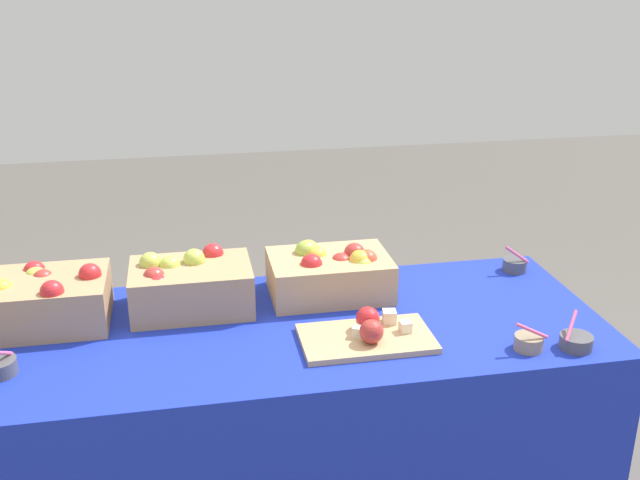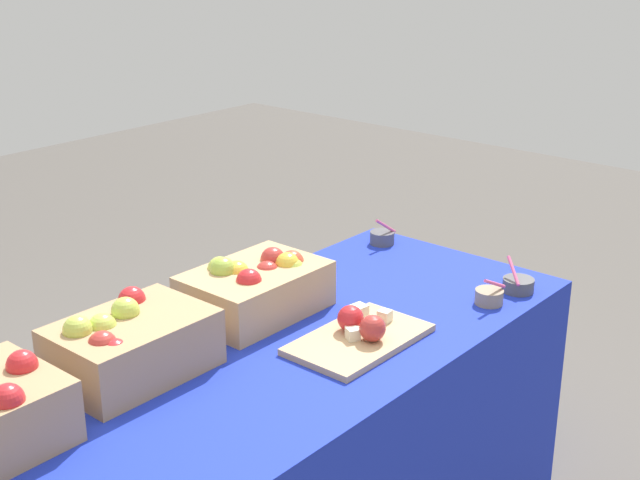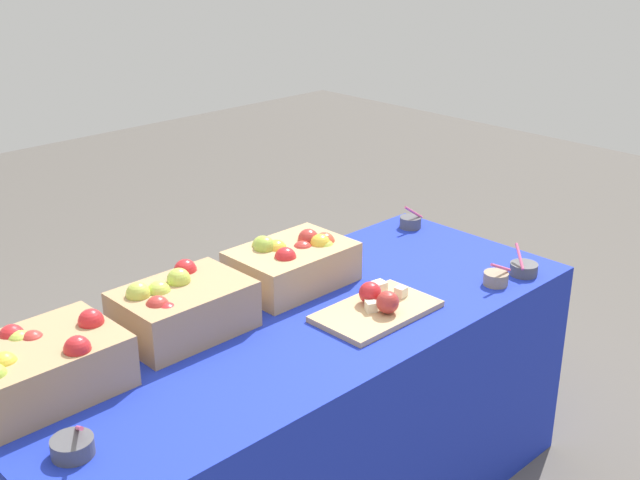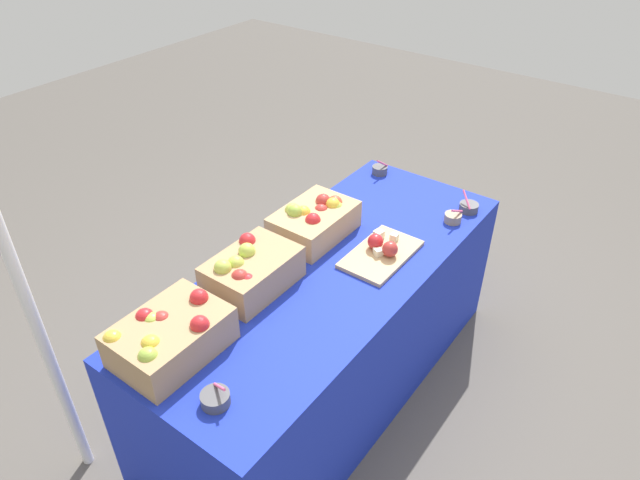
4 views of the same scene
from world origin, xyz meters
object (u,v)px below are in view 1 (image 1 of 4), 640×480
(sample_bowl_near, at_px, (515,265))
(sample_bowl_far, at_px, (529,342))
(apple_crate_middle, at_px, (188,284))
(cutting_board_front, at_px, (368,334))
(apple_crate_left, at_px, (40,299))
(sample_bowl_mid, at_px, (576,341))
(apple_crate_right, at_px, (331,272))

(sample_bowl_near, xyz_separation_m, sample_bowl_far, (-0.20, -0.53, -0.00))
(apple_crate_middle, bearing_deg, cutting_board_front, -32.00)
(apple_crate_left, height_order, sample_bowl_mid, apple_crate_left)
(apple_crate_right, bearing_deg, sample_bowl_mid, -38.77)
(apple_crate_left, distance_m, sample_bowl_far, 1.44)
(cutting_board_front, xyz_separation_m, sample_bowl_mid, (0.57, -0.15, -0.00))
(cutting_board_front, height_order, sample_bowl_far, sample_bowl_far)
(apple_crate_right, height_order, cutting_board_front, apple_crate_right)
(apple_crate_right, xyz_separation_m, cutting_board_front, (0.04, -0.33, -0.05))
(cutting_board_front, bearing_deg, sample_bowl_near, 32.19)
(cutting_board_front, relative_size, sample_bowl_mid, 3.85)
(apple_crate_middle, xyz_separation_m, sample_bowl_far, (0.93, -0.45, -0.06))
(apple_crate_right, bearing_deg, cutting_board_front, -83.18)
(apple_crate_left, bearing_deg, sample_bowl_far, -17.31)
(apple_crate_middle, height_order, apple_crate_right, apple_crate_middle)
(sample_bowl_near, xyz_separation_m, sample_bowl_mid, (-0.07, -0.55, -0.00))
(sample_bowl_far, bearing_deg, cutting_board_front, 162.91)
(sample_bowl_near, bearing_deg, apple_crate_middle, -175.70)
(apple_crate_left, bearing_deg, sample_bowl_near, 3.77)
(apple_crate_right, bearing_deg, apple_crate_left, -177.48)
(sample_bowl_near, relative_size, sample_bowl_mid, 1.01)
(apple_crate_middle, bearing_deg, apple_crate_right, 2.65)
(apple_crate_right, distance_m, sample_bowl_near, 0.68)
(sample_bowl_mid, bearing_deg, cutting_board_front, 164.94)
(apple_crate_right, distance_m, sample_bowl_far, 0.67)
(apple_crate_left, xyz_separation_m, sample_bowl_mid, (1.51, -0.45, -0.06))
(sample_bowl_near, bearing_deg, apple_crate_left, -176.23)
(apple_crate_right, bearing_deg, sample_bowl_near, 5.43)
(apple_crate_middle, relative_size, apple_crate_right, 0.96)
(sample_bowl_mid, distance_m, sample_bowl_far, 0.14)
(sample_bowl_far, bearing_deg, apple_crate_right, 135.30)
(sample_bowl_mid, bearing_deg, sample_bowl_near, 83.08)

